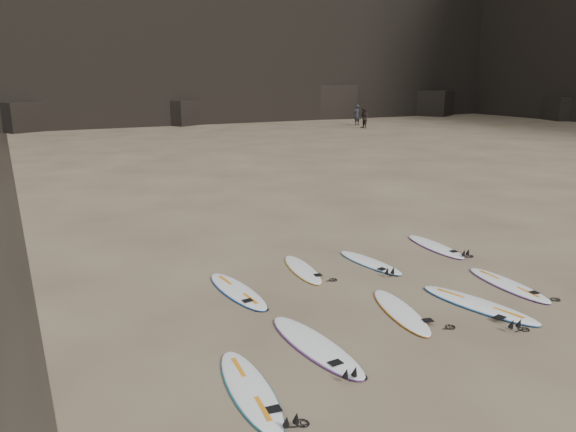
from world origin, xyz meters
The scene contains 12 objects.
ground centered at (0.00, 0.00, 0.00)m, with size 240.00×240.00×0.00m, color #897559.
surfboard_0 centered at (-4.26, -1.13, 0.05)m, with size 0.61×2.55×0.09m, color white.
surfboard_1 centered at (-2.66, -0.34, 0.05)m, with size 0.66×2.77×0.10m, color white.
surfboard_2 centered at (-0.37, 0.16, 0.04)m, with size 0.58×2.40×0.09m, color white.
surfboard_3 centered at (1.30, -0.30, 0.05)m, with size 0.65×2.72×0.10m, color white.
surfboard_4 centered at (2.77, 0.26, 0.04)m, with size 0.59×2.45×0.09m, color white.
surfboard_5 centered at (-2.93, 2.71, 0.05)m, with size 0.62×2.57×0.09m, color white.
surfboard_6 centered at (-0.95, 3.32, 0.04)m, with size 0.53×2.23×0.08m, color white.
surfboard_7 centered at (0.84, 2.99, 0.04)m, with size 0.54×2.26×0.08m, color white.
surfboard_8 centered at (3.27, 3.30, 0.04)m, with size 0.58×2.42×0.09m, color white.
person_a centered at (22.98, 36.97, 0.96)m, with size 0.70×0.46×1.93m, color black.
person_b centered at (21.81, 34.08, 0.91)m, with size 0.88×0.69×1.82m, color black.
Camera 1 is at (-7.21, -8.27, 4.74)m, focal length 35.00 mm.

